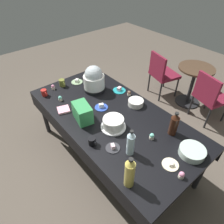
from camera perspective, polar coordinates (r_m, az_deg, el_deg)
ground at (r=2.90m, az=0.00°, el=-12.19°), size 9.00×9.00×0.00m
potluck_table at (r=2.39m, az=0.00°, el=-2.05°), size 2.20×1.10×0.75m
frosted_layer_cake at (r=2.16m, az=0.39°, el=-3.23°), size 0.28×0.28×0.13m
slow_cooker at (r=2.71m, az=-5.19°, el=9.26°), size 0.30×0.30×0.36m
glass_salad_bowl at (r=2.08m, az=21.92°, el=-10.44°), size 0.25×0.25×0.07m
ceramic_snack_bowl at (r=2.50m, az=6.81°, el=2.70°), size 0.19×0.19×0.07m
dessert_plate_sage at (r=2.99m, az=-9.98°, el=8.58°), size 0.16×0.16×0.05m
dessert_plate_teal at (r=2.76m, az=2.06°, el=6.34°), size 0.18×0.18×0.06m
dessert_plate_cobalt at (r=2.46m, az=-3.07°, el=1.51°), size 0.16×0.16×0.06m
dessert_plate_cream at (r=1.95m, az=16.34°, el=-14.13°), size 0.15×0.15×0.04m
dessert_plate_charcoal at (r=1.99m, az=0.24°, el=-10.09°), size 0.14×0.14×0.05m
cupcake_vanilla at (r=2.67m, az=4.92°, el=5.37°), size 0.05×0.05×0.07m
cupcake_rose at (r=2.47m, az=-9.05°, el=1.73°), size 0.05×0.05×0.07m
cupcake_lemon at (r=2.90m, az=-16.49°, el=6.86°), size 0.05×0.05×0.07m
cupcake_mint at (r=1.89m, az=19.27°, el=-16.65°), size 0.05×0.05×0.07m
cupcake_berry at (r=2.65m, az=-14.59°, el=3.78°), size 0.05×0.05×0.07m
cupcake_cocoa at (r=2.11m, az=11.31°, el=-6.82°), size 0.05×0.05×0.07m
soda_bottle_water at (r=1.87m, az=5.37°, el=-8.84°), size 0.08×0.08×0.30m
soda_bottle_cola at (r=2.15m, az=17.31°, el=-3.34°), size 0.09×0.09×0.28m
soda_bottle_ginger_ale at (r=1.66m, az=5.07°, el=-16.91°), size 0.09×0.09×0.34m
coffee_mug_black at (r=2.02m, az=-5.71°, el=-8.28°), size 0.12×0.08×0.08m
coffee_mug_olive at (r=2.92m, az=-14.07°, el=8.08°), size 0.12×0.08×0.10m
coffee_mug_red at (r=2.80m, az=-18.79°, el=5.25°), size 0.11×0.08×0.08m
soda_carton at (r=2.26m, az=-8.45°, el=-0.17°), size 0.29×0.21×0.20m
paper_napkin_stack at (r=2.48m, az=-13.68°, el=0.64°), size 0.18×0.18×0.02m
maroon_chair_left at (r=3.86m, az=14.05°, el=10.97°), size 0.54×0.54×0.85m
maroon_chair_right at (r=3.48m, az=26.13°, el=4.36°), size 0.54×0.54×0.85m
round_cafe_table at (r=3.80m, az=22.28°, el=8.70°), size 0.60×0.60×0.72m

